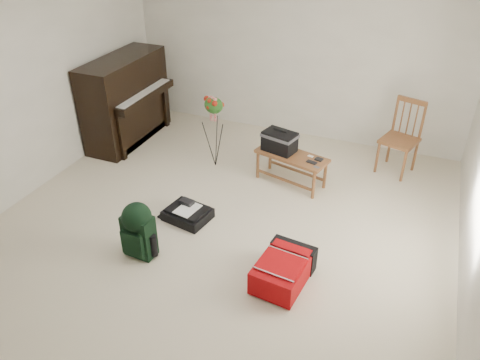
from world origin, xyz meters
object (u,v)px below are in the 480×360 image
at_px(piano, 127,101).
at_px(red_suitcase, 285,267).
at_px(black_duffel, 188,213).
at_px(flower_stand, 214,132).
at_px(bench, 282,147).
at_px(dining_chair, 400,138).
at_px(green_backpack, 138,228).

distance_m(piano, red_suitcase, 3.73).
bearing_deg(black_duffel, flower_stand, 110.07).
xyz_separation_m(piano, bench, (2.50, -0.30, -0.10)).
xyz_separation_m(dining_chair, black_duffel, (-2.07, -2.06, -0.41)).
bearing_deg(black_duffel, green_backpack, -92.67).
distance_m(piano, black_duffel, 2.38).
relative_size(red_suitcase, flower_stand, 0.67).
relative_size(dining_chair, black_duffel, 1.79).
xyz_separation_m(piano, red_suitcase, (3.10, -2.01, -0.45)).
bearing_deg(black_duffel, dining_chair, 54.57).
distance_m(piano, green_backpack, 2.77).
bearing_deg(flower_stand, green_backpack, -67.54).
bearing_deg(dining_chair, flower_stand, -142.93).
bearing_deg(piano, green_backpack, -54.23).
height_order(black_duffel, green_backpack, green_backpack).
bearing_deg(piano, bench, -6.76).
height_order(dining_chair, flower_stand, flower_stand).
height_order(red_suitcase, black_duffel, red_suitcase).
distance_m(red_suitcase, green_backpack, 1.52).
height_order(bench, red_suitcase, bench).
bearing_deg(green_backpack, red_suitcase, 12.22).
relative_size(bench, red_suitcase, 1.41).
bearing_deg(bench, green_backpack, -100.59).
relative_size(dining_chair, red_suitcase, 1.42).
xyz_separation_m(dining_chair, green_backpack, (-2.23, -2.79, -0.14)).
bearing_deg(bench, red_suitcase, -56.59).
xyz_separation_m(piano, flower_stand, (1.54, -0.26, -0.10)).
height_order(bench, flower_stand, flower_stand).
distance_m(dining_chair, green_backpack, 3.58).
xyz_separation_m(bench, dining_chair, (1.34, 0.85, -0.02)).
distance_m(piano, dining_chair, 3.88).
distance_m(bench, red_suitcase, 1.85).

